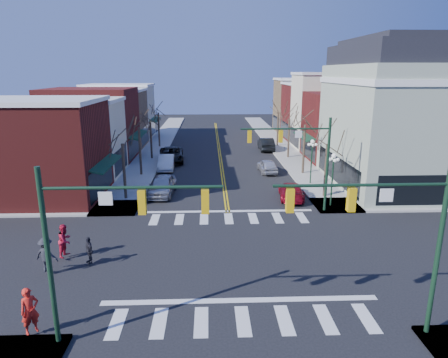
{
  "coord_description": "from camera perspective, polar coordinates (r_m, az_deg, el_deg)",
  "views": [
    {
      "loc": [
        -1.39,
        -21.17,
        10.4
      ],
      "look_at": [
        -0.32,
        6.98,
        2.8
      ],
      "focal_mm": 32.0,
      "sensor_mm": 36.0,
      "label": 1
    }
  ],
  "objects": [
    {
      "name": "car_left_near",
      "position": [
        35.04,
        -8.81,
        -0.91
      ],
      "size": [
        2.36,
        5.1,
        1.69
      ],
      "primitive_type": "imported",
      "rotation": [
        0.0,
        0.0,
        -0.07
      ],
      "color": "#AAABAF",
      "rests_on": "ground"
    },
    {
      "name": "tree_right_a",
      "position": [
        34.59,
        14.32,
        1.1
      ],
      "size": [
        0.24,
        0.24,
        4.62
      ],
      "primitive_type": "cylinder",
      "color": "#382B21",
      "rests_on": "ground"
    },
    {
      "name": "pedestrian_dark_a",
      "position": [
        23.48,
        -18.73,
        -9.59
      ],
      "size": [
        0.82,
        0.94,
        1.52
      ],
      "primitive_type": "imported",
      "rotation": [
        0.0,
        0.0,
        -0.96
      ],
      "color": "black",
      "rests_on": "sidewalk_left"
    },
    {
      "name": "bldg_left_brick_a",
      "position": [
        36.38,
        -25.02,
        3.55
      ],
      "size": [
        10.0,
        8.5,
        8.0
      ],
      "primitive_type": "cube",
      "color": "maroon",
      "rests_on": "ground"
    },
    {
      "name": "bldg_right_brick_a",
      "position": [
        50.28,
        17.6,
        7.09
      ],
      "size": [
        10.0,
        8.5,
        8.0
      ],
      "primitive_type": "cube",
      "color": "maroon",
      "rests_on": "ground"
    },
    {
      "name": "bldg_left_brick_b",
      "position": [
        51.04,
        -18.38,
        7.42
      ],
      "size": [
        10.0,
        9.0,
        8.5
      ],
      "primitive_type": "cube",
      "color": "maroon",
      "rests_on": "ground"
    },
    {
      "name": "traffic_mast_near_right",
      "position": [
        16.44,
        23.1,
        -6.43
      ],
      "size": [
        6.6,
        0.28,
        7.2
      ],
      "color": "#14331E",
      "rests_on": "ground"
    },
    {
      "name": "sidewalk_right",
      "position": [
        43.64,
        11.31,
        1.12
      ],
      "size": [
        3.5,
        70.0,
        0.15
      ],
      "primitive_type": "cube",
      "color": "#9E9B93",
      "rests_on": "ground"
    },
    {
      "name": "traffic_mast_far_right",
      "position": [
        29.95,
        11.27,
        3.85
      ],
      "size": [
        6.6,
        0.28,
        7.2
      ],
      "color": "#14331E",
      "rests_on": "ground"
    },
    {
      "name": "sidewalk_left",
      "position": [
        43.08,
        -11.96,
        0.9
      ],
      "size": [
        3.5,
        70.0,
        0.15
      ],
      "primitive_type": "cube",
      "color": "#9E9B93",
      "rests_on": "ground"
    },
    {
      "name": "bldg_right_brick_b",
      "position": [
        64.72,
        13.12,
        9.26
      ],
      "size": [
        10.0,
        8.0,
        8.5
      ],
      "primitive_type": "cube",
      "color": "maroon",
      "rests_on": "ground"
    },
    {
      "name": "lamppost_corner",
      "position": [
        32.06,
        15.29,
        1.14
      ],
      "size": [
        0.36,
        0.36,
        4.33
      ],
      "color": "#14331E",
      "rests_on": "ground"
    },
    {
      "name": "tree_left_b",
      "position": [
        41.53,
        -11.89,
        3.84
      ],
      "size": [
        0.24,
        0.24,
        5.04
      ],
      "primitive_type": "cylinder",
      "color": "#382B21",
      "rests_on": "ground"
    },
    {
      "name": "pedestrian_red_b",
      "position": [
        24.69,
        -21.76,
        -8.14
      ],
      "size": [
        0.91,
        1.07,
        1.92
      ],
      "primitive_type": "imported",
      "rotation": [
        0.0,
        0.0,
        1.35
      ],
      "color": "#B9132D",
      "rests_on": "sidewalk_left"
    },
    {
      "name": "bldg_left_stucco_b",
      "position": [
        66.49,
        -14.63,
        9.18
      ],
      "size": [
        10.0,
        8.0,
        8.2
      ],
      "primitive_type": "cube",
      "color": "beige",
      "rests_on": "ground"
    },
    {
      "name": "ground",
      "position": [
        23.63,
        1.44,
        -11.02
      ],
      "size": [
        160.0,
        160.0,
        0.0
      ],
      "primitive_type": "plane",
      "color": "black",
      "rests_on": "ground"
    },
    {
      "name": "tree_right_d",
      "position": [
        57.56,
        7.68,
        7.06
      ],
      "size": [
        0.24,
        0.24,
        4.97
      ],
      "primitive_type": "cylinder",
      "color": "#382B21",
      "rests_on": "ground"
    },
    {
      "name": "bldg_left_tan",
      "position": [
        59.0,
        -16.18,
        8.19
      ],
      "size": [
        10.0,
        7.5,
        7.8
      ],
      "primitive_type": "cube",
      "color": "olive",
      "rests_on": "ground"
    },
    {
      "name": "tree_left_a",
      "position": [
        33.89,
        -14.06,
        0.95
      ],
      "size": [
        0.24,
        0.24,
        4.76
      ],
      "primitive_type": "cylinder",
      "color": "#382B21",
      "rests_on": "ground"
    },
    {
      "name": "pedestrian_dark_b",
      "position": [
        23.28,
        -24.05,
        -9.85
      ],
      "size": [
        1.36,
        0.97,
        1.9
      ],
      "primitive_type": "imported",
      "rotation": [
        0.0,
        0.0,
        2.91
      ],
      "color": "black",
      "rests_on": "sidewalk_left"
    },
    {
      "name": "bldg_left_stucco_a",
      "position": [
        43.56,
        -21.16,
        5.3
      ],
      "size": [
        10.0,
        7.0,
        7.5
      ],
      "primitive_type": "cube",
      "color": "beige",
      "rests_on": "ground"
    },
    {
      "name": "car_right_mid",
      "position": [
        42.65,
        6.22,
        1.89
      ],
      "size": [
        1.95,
        4.33,
        1.44
      ],
      "primitive_type": "imported",
      "rotation": [
        0.0,
        0.0,
        3.2
      ],
      "color": "silver",
      "rests_on": "ground"
    },
    {
      "name": "car_right_far",
      "position": [
        54.85,
        6.03,
        5.0
      ],
      "size": [
        1.81,
        5.19,
        1.71
      ],
      "primitive_type": "imported",
      "rotation": [
        0.0,
        0.0,
        3.14
      ],
      "color": "black",
      "rests_on": "ground"
    },
    {
      "name": "car_left_mid",
      "position": [
        44.17,
        -8.27,
        2.35
      ],
      "size": [
        1.84,
        4.75,
        1.54
      ],
      "primitive_type": "imported",
      "rotation": [
        0.0,
        0.0,
        0.05
      ],
      "color": "silver",
      "rests_on": "ground"
    },
    {
      "name": "pedestrian_red_a",
      "position": [
        18.55,
        -25.99,
        -16.56
      ],
      "size": [
        0.85,
        0.83,
        1.97
      ],
      "primitive_type": "imported",
      "rotation": [
        0.0,
        0.0,
        0.74
      ],
      "color": "red",
      "rests_on": "sidewalk_left"
    },
    {
      "name": "lamppost_midblock",
      "position": [
        38.15,
        12.44,
        3.5
      ],
      "size": [
        0.36,
        0.36,
        4.33
      ],
      "color": "#14331E",
      "rests_on": "ground"
    },
    {
      "name": "tree_right_b",
      "position": [
        42.08,
        11.33,
        4.11
      ],
      "size": [
        0.24,
        0.24,
        5.18
      ],
      "primitive_type": "cylinder",
      "color": "#382B21",
      "rests_on": "ground"
    },
    {
      "name": "car_left_far",
      "position": [
        47.77,
        -7.56,
        3.44
      ],
      "size": [
        3.28,
        6.34,
        1.71
      ],
      "primitive_type": "imported",
      "rotation": [
        0.0,
        0.0,
        0.07
      ],
      "color": "black",
      "rests_on": "ground"
    },
    {
      "name": "tree_right_c",
      "position": [
        49.8,
        9.22,
        5.68
      ],
      "size": [
        0.24,
        0.24,
        4.83
      ],
      "primitive_type": "cylinder",
      "color": "#382B21",
      "rests_on": "ground"
    },
    {
      "name": "traffic_mast_near_left",
      "position": [
        15.47,
        -17.74,
        -7.25
      ],
      "size": [
        6.6,
        0.28,
        7.2
      ],
      "color": "#14331E",
      "rests_on": "ground"
    },
    {
      "name": "bldg_right_tan",
      "position": [
        72.41,
        11.48,
        10.13
      ],
      "size": [
        10.0,
        8.0,
        9.0
      ],
      "primitive_type": "cube",
      "color": "olive",
      "rests_on": "ground"
    },
    {
      "name": "tree_left_c",
      "position": [
        49.35,
        -10.37,
        5.38
      ],
      "size": [
        0.24,
        0.24,
        4.55
      ],
      "primitive_type": "cylinder",
      "color": "#382B21",
      "rests_on": "ground"
    },
    {
      "name": "victorian_corner",
      "position": [
        40.08,
        24.61,
        8.39
      ],
      "size": [
        12.25,
        14.25,
        13.3
      ],
      "color": "#9CA891",
      "rests_on": "ground"
    },
    {
      "name": "tree_left_d",
      "position": [
        57.16,
        -9.28,
        6.91
      ],
      "size": [
        0.24,
        0.24,
        4.9
      ],
      "primitive_type": "cylinder",
      "color": "#382B21",
      "rests_on": "ground"
    },
    {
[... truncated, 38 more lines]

